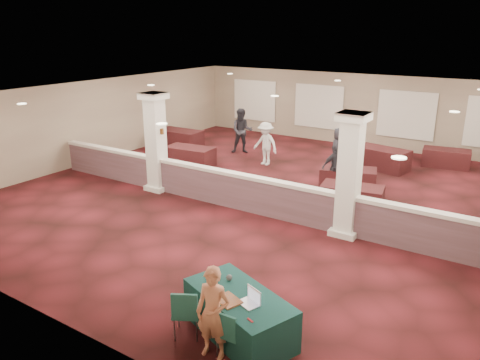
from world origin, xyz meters
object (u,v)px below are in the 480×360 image
Objects in this scene: far_table_front_right at (352,197)px; far_table_back_right at (446,158)px; far_table_back_center at (382,159)px; attendee_a at (242,131)px; far_table_front_center at (348,179)px; far_table_front_left at (190,157)px; conf_chair_main at (229,330)px; far_table_back_left at (180,139)px; attendee_b at (265,144)px; near_table at (239,314)px; attendee_d at (339,150)px; attendee_c at (336,168)px; woman at (213,313)px; conf_chair_side at (186,310)px.

far_table_front_right is 6.38m from far_table_back_right.
attendee_a is (-5.72, -0.90, 0.55)m from far_table_back_center.
far_table_front_center is 1.05× the size of far_table_back_right.
conf_chair_main is at bearing -48.09° from far_table_front_left.
attendee_b reaches higher than far_table_back_left.
near_table is 2.43× the size of conf_chair_main.
far_table_back_center is 1.15× the size of far_table_back_right.
attendee_b is 2.85m from attendee_d.
attendee_c is at bearing -116.61° from far_table_back_right.
woman is at bearing -91.67° from attendee_a.
far_table_back_left is 2.94m from attendee_a.
near_table is 1.23× the size of attendee_b.
attendee_b reaches higher than conf_chair_side.
conf_chair_side is 0.55× the size of attendee_d.
near_table is at bearing 129.85° from attendee_d.
far_table_front_left is 2.89m from attendee_a.
conf_chair_main is 0.50× the size of attendee_d.
near_table is at bearing -94.63° from far_table_back_right.
far_table_front_center is at bearing 118.86° from near_table.
near_table is 8.48m from far_table_front_center.
far_table_front_left is 1.03× the size of far_table_front_center.
conf_chair_side is 8.99m from far_table_front_center.
far_table_front_center is 1.06× the size of attendee_d.
near_table is at bearing -53.84° from attendee_b.
conf_chair_main is 0.51× the size of attendee_b.
woman is 10.90m from attendee_d.
attendee_d reaches higher than far_table_front_right.
far_table_front_left is at bearing 120.56° from woman.
far_table_front_left is at bearing -150.04° from far_table_back_center.
far_table_back_left is 1.17× the size of far_table_back_right.
far_table_back_right is 1.06× the size of attendee_c.
near_table is 0.81m from woman.
far_table_front_left is at bearing 129.31° from conf_chair_main.
far_table_front_right is at bearing 83.01° from woman.
attendee_a is 2.00m from attendee_b.
attendee_c is at bearing -14.57° from attendee_b.
far_table_back_center reaches higher than far_table_front_center.
attendee_d is (-2.10, 10.70, 0.05)m from woman.
attendee_b reaches higher than far_table_back_right.
attendee_b is (-4.00, -1.90, 0.44)m from far_table_back_center.
woman is 0.84× the size of attendee_a.
far_table_back_left is at bearing 137.76° from far_table_front_left.
attendee_c reaches higher than far_table_back_center.
far_table_back_center is (-0.50, 4.60, 0.04)m from far_table_front_right.
conf_chair_side is 10.68m from attendee_d.
conf_chair_main is at bearing -46.88° from far_table_back_left.
far_table_back_right is 6.97m from attendee_b.
conf_chair_side is at bearing -58.57° from attendee_b.
attendee_d is at bearing 121.34° from far_table_front_center.
conf_chair_side is at bearing -120.21° from near_table.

